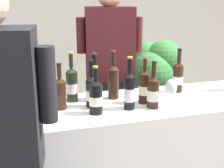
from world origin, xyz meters
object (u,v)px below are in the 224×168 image
(wine_bottle_6, at_px, (60,92))
(wine_glass, at_px, (171,89))
(wine_bottle_8, at_px, (94,84))
(potted_shrub, at_px, (153,75))
(wine_bottle_1, at_px, (113,80))
(person_server, at_px, (110,85))
(wine_bottle_7, at_px, (129,91))
(wine_bottle_4, at_px, (72,84))
(wine_bottle_0, at_px, (153,91))
(ice_bucket, at_px, (22,102))
(wine_bottle_2, at_px, (96,97))
(wine_bottle_3, at_px, (91,91))
(wine_bottle_10, at_px, (178,77))
(wine_bottle_5, at_px, (144,87))

(wine_bottle_6, relative_size, wine_glass, 1.55)
(wine_bottle_8, bearing_deg, potted_shrub, 48.36)
(wine_bottle_1, relative_size, person_server, 0.20)
(wine_bottle_7, bearing_deg, wine_bottle_1, 98.56)
(wine_bottle_4, bearing_deg, wine_bottle_1, -4.87)
(wine_bottle_0, distance_m, wine_bottle_4, 0.57)
(wine_bottle_7, distance_m, ice_bucket, 0.68)
(wine_bottle_2, xyz_separation_m, wine_bottle_6, (-0.20, 0.15, 0.01))
(wine_bottle_2, relative_size, potted_shrub, 0.26)
(wine_bottle_0, relative_size, wine_bottle_3, 0.97)
(wine_bottle_1, bearing_deg, wine_bottle_10, 1.20)
(wine_bottle_7, bearing_deg, wine_bottle_5, 30.43)
(wine_bottle_10, bearing_deg, person_server, 124.59)
(wine_bottle_7, bearing_deg, wine_bottle_0, -4.44)
(wine_bottle_10, distance_m, ice_bucket, 1.19)
(wine_bottle_1, distance_m, wine_bottle_7, 0.24)
(ice_bucket, bearing_deg, wine_bottle_2, -3.55)
(wine_bottle_10, bearing_deg, wine_bottle_7, -152.71)
(wine_bottle_3, xyz_separation_m, wine_bottle_8, (0.05, 0.12, 0.01))
(wine_glass, bearing_deg, wine_bottle_7, 166.27)
(wine_bottle_3, height_order, wine_glass, wine_bottle_3)
(wine_bottle_2, bearing_deg, wine_bottle_7, 3.90)
(wine_bottle_7, xyz_separation_m, wine_bottle_8, (-0.18, 0.23, -0.01))
(wine_bottle_4, height_order, ice_bucket, wine_bottle_4)
(wine_bottle_5, height_order, wine_bottle_10, wine_bottle_10)
(wine_bottle_1, xyz_separation_m, wine_bottle_4, (-0.30, 0.03, -0.01))
(wine_bottle_1, bearing_deg, potted_shrub, 52.87)
(wine_bottle_7, relative_size, potted_shrub, 0.29)
(wine_bottle_5, relative_size, wine_bottle_7, 0.91)
(wine_bottle_1, distance_m, wine_bottle_8, 0.14)
(wine_bottle_0, xyz_separation_m, wine_bottle_1, (-0.20, 0.25, 0.02))
(wine_bottle_1, height_order, wine_bottle_4, wine_bottle_1)
(wine_bottle_1, distance_m, wine_bottle_6, 0.41)
(wine_bottle_2, xyz_separation_m, wine_bottle_8, (0.05, 0.24, 0.01))
(wine_glass, bearing_deg, wine_bottle_3, 160.21)
(wine_bottle_8, bearing_deg, wine_bottle_4, 166.20)
(wine_bottle_2, bearing_deg, wine_bottle_3, 89.45)
(wine_bottle_0, xyz_separation_m, wine_bottle_4, (-0.50, 0.28, 0.01))
(wine_bottle_7, xyz_separation_m, person_server, (0.10, 0.81, -0.20))
(wine_bottle_4, xyz_separation_m, wine_bottle_8, (0.15, -0.04, -0.00))
(wine_bottle_8, height_order, person_server, person_server)
(wine_bottle_2, relative_size, wine_bottle_6, 1.00)
(wine_bottle_3, relative_size, potted_shrub, 0.27)
(wine_bottle_3, height_order, wine_bottle_6, wine_bottle_3)
(wine_bottle_5, relative_size, wine_glass, 1.62)
(wine_glass, xyz_separation_m, ice_bucket, (-0.94, 0.08, -0.02))
(wine_bottle_3, xyz_separation_m, wine_bottle_10, (0.72, 0.14, 0.01))
(wine_bottle_10, relative_size, ice_bucket, 1.48)
(wine_bottle_0, relative_size, wine_bottle_8, 0.91)
(person_server, bearing_deg, ice_bucket, -134.30)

